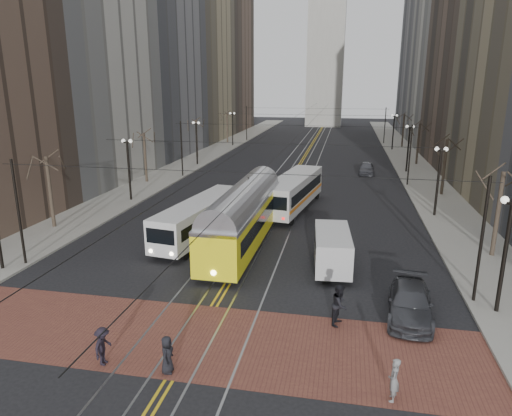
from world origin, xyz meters
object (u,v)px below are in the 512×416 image
at_px(streetcar, 244,222).
at_px(cargo_van, 332,251).
at_px(rear_bus, 294,193).
at_px(pedestrian_d, 103,346).
at_px(pedestrian_b, 394,380).
at_px(transit_bus, 201,219).
at_px(sedan_grey, 366,168).
at_px(sedan_parked, 410,303).
at_px(pedestrian_a, 167,355).
at_px(pedestrian_c, 340,305).

relative_size(streetcar, cargo_van, 2.70).
distance_m(rear_bus, pedestrian_d, 24.95).
bearing_deg(pedestrian_b, streetcar, -141.15).
distance_m(transit_bus, sedan_grey, 29.55).
bearing_deg(pedestrian_b, cargo_van, -159.21).
height_order(transit_bus, rear_bus, rear_bus).
relative_size(sedan_grey, pedestrian_d, 2.77).
distance_m(pedestrian_b, pedestrian_d, 11.09).
bearing_deg(cargo_van, sedan_parked, -57.45).
bearing_deg(transit_bus, pedestrian_a, -68.17).
bearing_deg(sedan_parked, streetcar, 145.69).
relative_size(sedan_grey, pedestrian_c, 2.25).
height_order(rear_bus, cargo_van, rear_bus).
distance_m(sedan_parked, pedestrian_c, 3.58).
distance_m(rear_bus, sedan_parked, 19.69).
bearing_deg(transit_bus, cargo_van, -14.67).
xyz_separation_m(pedestrian_a, pedestrian_b, (8.40, 0.00, 0.06)).
height_order(transit_bus, pedestrian_c, transit_bus).
height_order(streetcar, sedan_parked, streetcar).
distance_m(sedan_grey, pedestrian_a, 43.25).
xyz_separation_m(transit_bus, streetcar, (3.38, -0.90, 0.31)).
height_order(pedestrian_a, pedestrian_c, pedestrian_c).
relative_size(pedestrian_b, pedestrian_c, 0.83).
distance_m(cargo_van, sedan_parked, 6.43).
bearing_deg(cargo_van, pedestrian_a, -121.57).
xyz_separation_m(pedestrian_c, pedestrian_d, (-9.12, -5.00, -0.18)).
bearing_deg(sedan_parked, pedestrian_b, -96.29).
bearing_deg(pedestrian_d, sedan_parked, -62.13).
xyz_separation_m(rear_bus, cargo_van, (3.83, -12.99, -0.34)).
distance_m(cargo_van, pedestrian_c, 6.53).
xyz_separation_m(pedestrian_a, pedestrian_c, (6.44, 5.00, 0.22)).
bearing_deg(sedan_parked, transit_bus, 150.89).
xyz_separation_m(rear_bus, pedestrian_d, (-4.72, -24.49, -0.69)).
height_order(rear_bus, sedan_parked, rear_bus).
height_order(streetcar, pedestrian_d, streetcar).
distance_m(sedan_grey, pedestrian_c, 37.40).
xyz_separation_m(sedan_parked, pedestrian_c, (-3.29, -1.39, 0.27)).
xyz_separation_m(pedestrian_b, pedestrian_c, (-1.97, 5.00, 0.17)).
bearing_deg(pedestrian_b, sedan_grey, -172.45).
relative_size(pedestrian_a, pedestrian_c, 0.77).
distance_m(pedestrian_a, pedestrian_c, 8.15).
distance_m(sedan_grey, pedestrian_b, 42.31).
xyz_separation_m(streetcar, cargo_van, (6.13, -3.20, -0.51)).
xyz_separation_m(streetcar, rear_bus, (2.30, 9.79, -0.17)).
relative_size(rear_bus, pedestrian_c, 5.85).
height_order(sedan_parked, pedestrian_b, pedestrian_b).
bearing_deg(cargo_van, pedestrian_d, -131.19).
xyz_separation_m(cargo_van, pedestrian_d, (-8.55, -11.50, -0.35)).
height_order(pedestrian_b, pedestrian_c, pedestrian_c).
bearing_deg(sedan_grey, transit_bus, -112.19).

